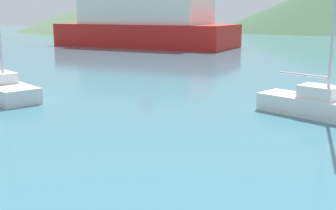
% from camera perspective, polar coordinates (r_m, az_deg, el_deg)
% --- Properties ---
extents(sailboat_inner, '(5.20, 3.62, 9.60)m').
position_cam_1_polar(sailboat_inner, '(18.51, 19.69, 0.21)').
color(sailboat_inner, white).
rests_on(sailboat_inner, ground_plane).
extents(sailboat_middle, '(5.88, 4.25, 9.08)m').
position_cam_1_polar(sailboat_middle, '(22.98, -21.69, 2.23)').
color(sailboat_middle, silver).
rests_on(sailboat_middle, ground_plane).
extents(ferry_distant, '(23.54, 11.65, 8.15)m').
position_cam_1_polar(ferry_distant, '(54.92, -3.03, 10.97)').
color(ferry_distant, red).
rests_on(ferry_distant, ground_plane).
extents(hill_west, '(52.10, 52.10, 9.32)m').
position_cam_1_polar(hill_west, '(106.33, -5.71, 12.56)').
color(hill_west, '#4C6647').
rests_on(hill_west, ground_plane).
extents(hill_central, '(50.58, 50.58, 10.55)m').
position_cam_1_polar(hill_central, '(109.23, 20.12, 12.20)').
color(hill_central, '#38563D').
rests_on(hill_central, ground_plane).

